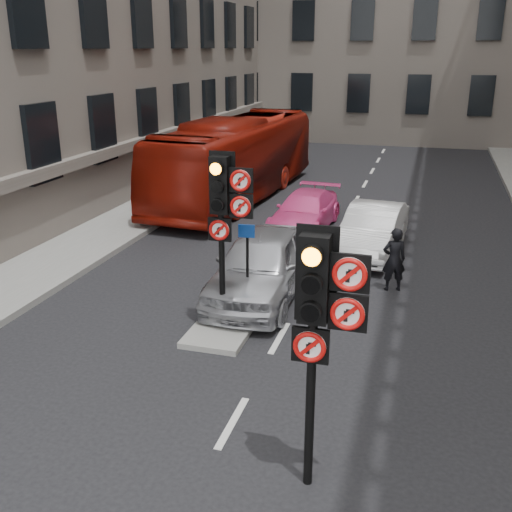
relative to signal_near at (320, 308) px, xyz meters
The scene contains 11 objects.
pavement_left 14.24m from the signal_near, 128.28° to the left, with size 3.00×50.00×0.16m, color gray.
centre_island 5.44m from the signal_near, 123.83° to the left, with size 1.20×2.00×0.12m, color gray.
signal_near is the anchor object (origin of this frame).
signal_far 4.77m from the signal_near, 123.02° to the left, with size 0.91×0.40×3.58m.
car_silver 6.72m from the signal_near, 111.92° to the left, with size 1.85×4.60×1.57m, color #A2A3A9.
car_white 10.12m from the signal_near, 91.61° to the left, with size 1.43×4.10×1.35m, color silver.
car_pink 12.13m from the signal_near, 102.51° to the left, with size 1.64×4.04×1.17m, color #E94491.
bus_red 16.27m from the signal_near, 111.64° to the left, with size 2.58×11.04×3.08m, color maroon.
motorcycle 7.44m from the signal_near, 103.42° to the left, with size 0.47×1.65×0.99m, color black.
motorcyclist 7.47m from the signal_near, 86.08° to the left, with size 0.57×0.37×1.56m, color black.
info_sign 5.44m from the signal_near, 116.72° to the left, with size 0.34×0.12×1.99m.
Camera 1 is at (2.59, -5.54, 5.54)m, focal length 42.00 mm.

